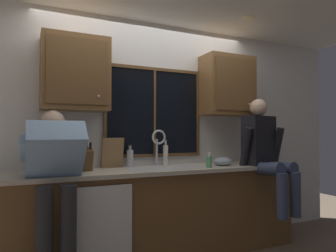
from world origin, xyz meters
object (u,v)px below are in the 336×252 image
Objects in this scene: knife_block at (86,160)px; soap_dispenser at (209,162)px; person_sitting_on_counter at (265,149)px; bottle_green_glass at (130,158)px; cutting_board at (113,153)px; mixing_bowl at (223,161)px; bottle_tall_clear at (166,155)px; person_standing at (55,175)px.

soap_dispenser is at bearing -10.82° from knife_block.
person_sitting_on_counter is 1.51m from bottle_green_glass.
soap_dispenser is 0.69× the size of bottle_green_glass.
cutting_board is at bearing 156.01° from soap_dispenser.
soap_dispenser reaches higher than mixing_bowl.
bottle_green_glass is 0.81× the size of bottle_tall_clear.
knife_block is 0.90m from bottle_tall_clear.
bottle_green_glass is (-1.00, 0.27, 0.05)m from mixing_bowl.
mixing_bowl is at bearing 155.42° from person_sitting_on_counter.
bottle_green_glass reaches higher than soap_dispenser.
person_sitting_on_counter is 0.71m from soap_dispenser.
person_standing reaches higher than soap_dispenser.
bottle_tall_clear is at bearing -4.38° from bottle_green_glass.
knife_block is at bearing 170.80° from person_sitting_on_counter.
person_standing is 5.01× the size of bottle_tall_clear.
person_standing is 7.23× the size of mixing_bowl.
soap_dispenser is 0.50m from bottle_tall_clear.
person_sitting_on_counter is at bearing -16.78° from cutting_board.
bottle_green_glass is (-1.43, 0.47, -0.08)m from person_sitting_on_counter.
knife_block is at bearing 175.65° from mixing_bowl.
person_standing is at bearing -159.36° from bottle_tall_clear.
person_sitting_on_counter is 5.23× the size of bottle_green_glass.
knife_block is 1.94× the size of soap_dispenser.
mixing_bowl is (1.49, -0.11, -0.06)m from knife_block.
person_sitting_on_counter is at bearing -23.10° from bottle_tall_clear.
bottle_tall_clear is (0.40, -0.03, 0.02)m from bottle_green_glass.
cutting_board is 1.07× the size of bottle_tall_clear.
knife_block is 1.50m from mixing_bowl.
person_sitting_on_counter reaches higher than mixing_bowl.
person_sitting_on_counter is at bearing -24.58° from mixing_bowl.
soap_dispenser is (1.53, 0.09, 0.05)m from person_standing.
person_standing is 0.80m from cutting_board.
bottle_green_glass is (0.79, 0.48, 0.08)m from person_standing.
person_sitting_on_counter is at bearing -6.27° from soap_dispenser.
mixing_bowl is 0.69× the size of bottle_tall_clear.
person_sitting_on_counter is (2.22, 0.01, 0.17)m from person_standing.
mixing_bowl is (1.79, 0.21, 0.03)m from person_standing.
person_standing reaches higher than mixing_bowl.
cutting_board is (-1.62, 0.49, -0.03)m from person_sitting_on_counter.
knife_block is (-1.92, 0.31, -0.08)m from person_sitting_on_counter.
person_standing is 2.23m from person_sitting_on_counter.
bottle_green_glass is at bearing 31.29° from person_standing.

